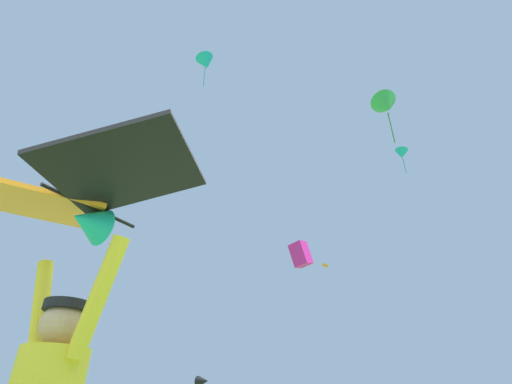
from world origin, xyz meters
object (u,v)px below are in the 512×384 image
Objects in this scene: distant_kite_orange_low_right at (325,265)px; distant_kite_teal_mid_right at (206,63)px; held_stunt_kite at (83,198)px; distant_kite_green_low_left at (386,105)px; distant_kite_magenta_high_right at (301,254)px; distant_kite_teal_mid_left at (402,154)px.

distant_kite_teal_mid_right reaches higher than distant_kite_orange_low_right.
held_stunt_kite is 0.56× the size of distant_kite_green_low_left.
distant_kite_magenta_high_right is at bearing 105.97° from held_stunt_kite.
distant_kite_orange_low_right is 12.92m from distant_kite_teal_mid_left.
distant_kite_green_low_left reaches higher than distant_kite_magenta_high_right.
held_stunt_kite is at bearing -73.17° from distant_kite_orange_low_right.
distant_kite_teal_mid_right reaches higher than distant_kite_green_low_left.
distant_kite_teal_mid_left is (9.07, -8.56, 3.37)m from distant_kite_orange_low_right.
held_stunt_kite is at bearing -89.96° from distant_kite_teal_mid_left.
distant_kite_teal_mid_right is 14.35m from distant_kite_teal_mid_left.
distant_kite_teal_mid_left is (-0.40, 6.74, 1.39)m from distant_kite_green_low_left.
distant_kite_green_low_left reaches higher than held_stunt_kite.
distant_kite_green_low_left is at bearing 54.33° from distant_kite_magenta_high_right.
distant_kite_teal_mid_right is 17.03m from distant_kite_magenta_high_right.
distant_kite_green_low_left is 12.25m from distant_kite_teal_mid_right.
distant_kite_teal_mid_right is (-0.59, -17.87, 8.47)m from distant_kite_orange_low_right.
distant_kite_magenta_high_right is (-2.90, 10.13, 3.69)m from held_stunt_kite.
distant_kite_magenta_high_right is (-2.88, -11.32, -10.40)m from distant_kite_teal_mid_left.
distant_kite_teal_mid_right is at bearing 128.52° from held_stunt_kite.
distant_kite_teal_mid_right is (-10.06, -2.57, 6.50)m from distant_kite_green_low_left.
distant_kite_teal_mid_right is at bearing -165.67° from distant_kite_green_low_left.
distant_kite_teal_mid_right is 2.95× the size of distant_kite_magenta_high_right.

